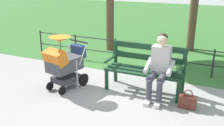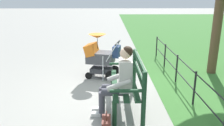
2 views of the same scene
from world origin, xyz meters
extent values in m
plane|color=#9E9B93|center=(0.00, 0.00, 0.00)|extent=(60.00, 60.00, 0.00)
cube|color=#3D7533|center=(0.00, -8.80, 0.00)|extent=(40.00, 16.00, 0.01)
cube|color=#193D23|center=(-0.62, -0.18, 0.45)|extent=(1.60, 0.10, 0.04)
cube|color=#193D23|center=(-0.62, 0.00, 0.45)|extent=(1.60, 0.10, 0.04)
cube|color=#193D23|center=(-0.61, 0.18, 0.45)|extent=(1.60, 0.10, 0.04)
cube|color=#193D23|center=(-0.62, -0.28, 0.67)|extent=(1.60, 0.04, 0.12)
cube|color=#193D23|center=(-0.62, -0.28, 0.90)|extent=(1.60, 0.04, 0.12)
cylinder|color=#193D23|center=(-1.36, 0.20, 0.23)|extent=(0.08, 0.08, 0.45)
cylinder|color=#193D23|center=(-1.37, -0.28, 0.47)|extent=(0.08, 0.08, 0.95)
cube|color=#193D23|center=(-1.37, 0.00, 0.63)|extent=(0.05, 0.56, 0.04)
cylinder|color=#193D23|center=(0.14, 0.20, 0.23)|extent=(0.08, 0.08, 0.45)
cylinder|color=#193D23|center=(0.13, -0.28, 0.47)|extent=(0.08, 0.08, 0.95)
cube|color=#193D23|center=(0.13, 0.00, 0.63)|extent=(0.05, 0.56, 0.04)
cylinder|color=#42424C|center=(-1.05, 0.22, 0.47)|extent=(0.14, 0.40, 0.14)
cylinder|color=#42424C|center=(-0.85, 0.22, 0.47)|extent=(0.14, 0.40, 0.14)
cylinder|color=#42424C|center=(-1.05, 0.42, 0.24)|extent=(0.11, 0.11, 0.47)
cylinder|color=#42424C|center=(-0.85, 0.42, 0.24)|extent=(0.11, 0.11, 0.47)
cube|color=silver|center=(-1.05, 0.50, 0.04)|extent=(0.10, 0.22, 0.07)
cube|color=silver|center=(-0.85, 0.50, 0.04)|extent=(0.10, 0.22, 0.07)
cube|color=beige|center=(-0.95, 0.00, 0.75)|extent=(0.36, 0.22, 0.56)
cylinder|color=beige|center=(-1.17, 0.12, 0.65)|extent=(0.09, 0.43, 0.23)
cylinder|color=beige|center=(-0.73, 0.12, 0.65)|extent=(0.09, 0.43, 0.23)
sphere|color=beige|center=(-0.95, 0.00, 1.15)|extent=(0.20, 0.20, 0.20)
sphere|color=black|center=(-0.95, -0.03, 1.18)|extent=(0.19, 0.19, 0.19)
cylinder|color=black|center=(0.67, 0.24, 0.14)|extent=(0.09, 0.28, 0.28)
cylinder|color=black|center=(1.12, 0.14, 0.14)|extent=(0.09, 0.28, 0.28)
cylinder|color=black|center=(0.85, 0.82, 0.09)|extent=(0.07, 0.18, 0.18)
cylinder|color=black|center=(1.22, 0.73, 0.09)|extent=(0.07, 0.18, 0.18)
cube|color=#38383D|center=(0.96, 0.48, 0.22)|extent=(0.53, 0.60, 0.12)
cylinder|color=silver|center=(0.71, 0.44, 0.33)|extent=(0.03, 0.03, 0.65)
cylinder|color=silver|center=(1.16, 0.33, 0.33)|extent=(0.03, 0.03, 0.65)
cube|color=#47474C|center=(0.97, 0.50, 0.55)|extent=(0.60, 0.77, 0.28)
cube|color=orange|center=(1.02, 0.74, 0.75)|extent=(0.54, 0.41, 0.33)
cylinder|color=black|center=(0.86, 0.07, 0.95)|extent=(0.51, 0.15, 0.03)
cylinder|color=silver|center=(0.66, 0.22, 0.75)|extent=(0.09, 0.30, 0.49)
cylinder|color=silver|center=(1.11, 0.12, 0.75)|extent=(0.09, 0.30, 0.49)
cone|color=orange|center=(0.98, 0.58, 1.10)|extent=(0.53, 0.53, 0.10)
cylinder|color=black|center=(0.98, 0.58, 0.92)|extent=(0.01, 0.01, 0.30)
cube|color=navy|center=(0.87, 0.09, 0.73)|extent=(0.35, 0.23, 0.28)
cube|color=brown|center=(-1.57, 0.33, 0.12)|extent=(0.32, 0.14, 0.24)
torus|color=brown|center=(-1.57, 0.33, 0.29)|extent=(0.16, 0.02, 0.16)
cylinder|color=black|center=(-1.87, -1.39, 0.35)|extent=(0.04, 0.04, 0.70)
cylinder|color=black|center=(-0.62, -1.39, 0.35)|extent=(0.04, 0.04, 0.70)
cylinder|color=black|center=(0.62, -1.39, 0.35)|extent=(0.04, 0.04, 0.70)
cylinder|color=black|center=(1.87, -1.39, 0.35)|extent=(0.04, 0.04, 0.70)
cylinder|color=black|center=(3.12, -1.39, 0.35)|extent=(0.04, 0.04, 0.70)
cylinder|color=black|center=(0.00, -1.39, 0.65)|extent=(6.23, 0.02, 0.02)
cylinder|color=black|center=(0.00, -1.39, 0.30)|extent=(6.23, 0.02, 0.02)
cylinder|color=brown|center=(-1.06, -3.53, 1.35)|extent=(0.24, 0.24, 2.70)
camera|label=1|loc=(-2.02, 4.75, 2.35)|focal=41.31mm
camera|label=2|loc=(-4.81, 0.29, 2.14)|focal=37.23mm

